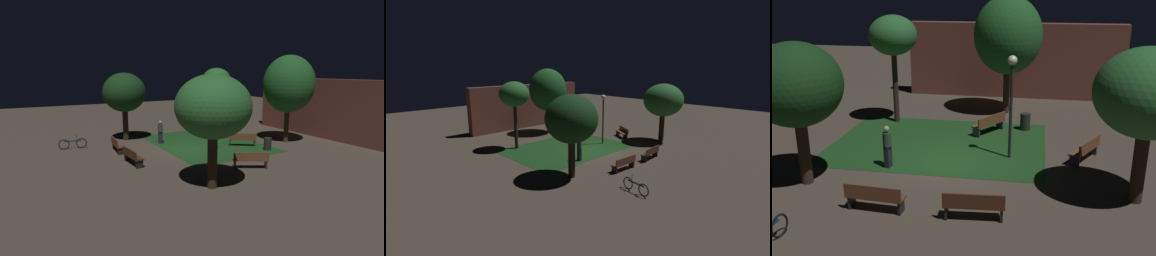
% 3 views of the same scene
% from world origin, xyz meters
% --- Properties ---
extents(ground_plane, '(60.00, 60.00, 0.00)m').
position_xyz_m(ground_plane, '(0.00, 0.00, 0.00)').
color(ground_plane, '#473D33').
extents(grass_lawn, '(8.96, 6.56, 0.01)m').
position_xyz_m(grass_lawn, '(-0.92, 1.87, 0.01)').
color(grass_lawn, '#194219').
rests_on(grass_lawn, ground).
extents(bench_front_right, '(1.83, 0.59, 0.88)m').
position_xyz_m(bench_front_right, '(-1.50, -4.14, 0.48)').
color(bench_front_right, brown).
rests_on(bench_front_right, ground).
extents(bench_back_row, '(1.83, 0.62, 0.88)m').
position_xyz_m(bench_back_row, '(1.50, -4.14, 0.48)').
color(bench_back_row, '#422314').
rests_on(bench_back_row, ground).
extents(bench_by_lamp, '(1.30, 1.81, 0.88)m').
position_xyz_m(bench_by_lamp, '(5.07, 0.98, 0.48)').
color(bench_by_lamp, brown).
rests_on(bench_by_lamp, ground).
extents(bench_lawn_edge, '(1.42, 1.76, 0.88)m').
position_xyz_m(bench_lawn_edge, '(1.04, 3.58, 0.48)').
color(bench_lawn_edge, brown).
rests_on(bench_lawn_edge, ground).
extents(tree_back_right, '(2.25, 2.25, 5.15)m').
position_xyz_m(tree_back_right, '(-3.67, 4.54, 4.15)').
color(tree_back_right, '#2D2116').
rests_on(tree_back_right, ground).
extents(tree_lawn_side, '(3.00, 3.00, 4.81)m').
position_xyz_m(tree_lawn_side, '(-4.51, -2.65, 3.40)').
color(tree_lawn_side, '#2D2116').
rests_on(tree_lawn_side, ground).
extents(tree_left_canopy, '(3.21, 3.21, 4.84)m').
position_xyz_m(tree_left_canopy, '(6.31, -2.14, 3.46)').
color(tree_left_canopy, '#2D2116').
rests_on(tree_left_canopy, ground).
extents(tree_back_left, '(3.46, 3.46, 6.00)m').
position_xyz_m(tree_back_left, '(1.49, 7.06, 4.02)').
color(tree_back_left, '#38281C').
rests_on(tree_back_left, ground).
extents(lamp_post_plaza_west, '(0.36, 0.36, 4.02)m').
position_xyz_m(lamp_post_plaza_west, '(2.15, 0.79, 2.78)').
color(lamp_post_plaza_west, black).
rests_on(lamp_post_plaza_west, ground).
extents(trash_bin, '(0.47, 0.47, 0.79)m').
position_xyz_m(trash_bin, '(2.62, 4.34, 0.39)').
color(trash_bin, black).
rests_on(trash_bin, ground).
extents(bicycle, '(0.30, 1.70, 0.93)m').
position_xyz_m(bicycle, '(-3.59, -6.42, 0.34)').
color(bicycle, black).
rests_on(bicycle, ground).
extents(pedestrian, '(0.32, 0.32, 1.61)m').
position_xyz_m(pedestrian, '(-2.21, -0.92, 0.85)').
color(pedestrian, black).
rests_on(pedestrian, ground).
extents(building_wall_backdrop, '(12.59, 0.80, 4.35)m').
position_xyz_m(building_wall_backdrop, '(1.68, 10.65, 2.18)').
color(building_wall_backdrop, brown).
rests_on(building_wall_backdrop, ground).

